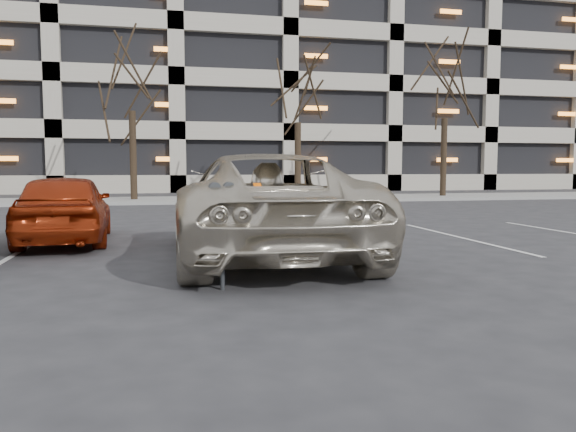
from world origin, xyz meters
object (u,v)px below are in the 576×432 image
object	(u,v)px
parking_meter	(222,209)
car_red	(65,208)
tree_c	(298,75)
suv_silver	(262,206)
tree_b	(131,54)
tree_d	(446,69)

from	to	relation	value
parking_meter	car_red	bearing A→B (deg)	112.31
tree_c	suv_silver	xyz separation A→B (m)	(-4.20, -15.17, -4.62)
tree_b	tree_c	size ratio (longest dim) A/B	1.11
tree_b	car_red	distance (m)	13.84
parking_meter	tree_d	bearing A→B (deg)	50.11
tree_c	parking_meter	world-z (taller)	tree_c
tree_b	car_red	size ratio (longest dim) A/B	2.10
tree_d	parking_meter	xyz separation A→B (m)	(-12.09, -17.56, -5.01)
parking_meter	suv_silver	xyz separation A→B (m)	(0.89, 2.39, -0.13)
suv_silver	car_red	bearing A→B (deg)	-34.01
tree_c	suv_silver	size ratio (longest dim) A/B	1.25
tree_c	tree_d	size ratio (longest dim) A/B	0.91
tree_d	parking_meter	size ratio (longest dim) A/B	6.60
parking_meter	suv_silver	size ratio (longest dim) A/B	0.21
tree_c	car_red	size ratio (longest dim) A/B	1.90
parking_meter	car_red	world-z (taller)	car_red
tree_b	tree_c	bearing A→B (deg)	0.00
tree_b	car_red	bearing A→B (deg)	-92.75
tree_b	suv_silver	xyz separation A→B (m)	(2.80, -15.17, -5.20)
tree_b	suv_silver	bearing A→B (deg)	-79.54
suv_silver	tree_b	bearing A→B (deg)	-78.23
tree_b	suv_silver	world-z (taller)	tree_b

